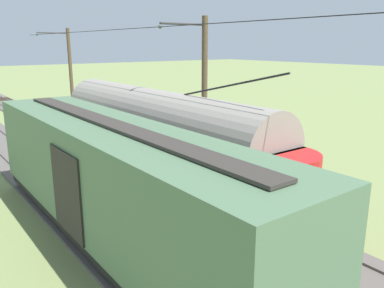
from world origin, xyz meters
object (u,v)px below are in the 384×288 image
catenary_pole_foreground (70,74)px  catenary_pole_mid_near (203,95)px  switch_stand (93,127)px  boxcar_adjacent (113,180)px  vintage_streetcar (157,134)px

catenary_pole_foreground → catenary_pole_mid_near: (0.00, 17.67, 0.00)m
catenary_pole_foreground → switch_stand: (1.12, 6.69, -3.24)m
catenary_pole_foreground → boxcar_adjacent: bearing=72.7°
vintage_streetcar → boxcar_adjacent: vintage_streetcar is taller
boxcar_adjacent → catenary_pole_mid_near: catenary_pole_mid_near is taller
vintage_streetcar → boxcar_adjacent: 6.18m
boxcar_adjacent → switch_stand: boxcar_adjacent is taller
catenary_pole_mid_near → boxcar_adjacent: bearing=30.1°
boxcar_adjacent → catenary_pole_foreground: bearing=-107.3°
vintage_streetcar → catenary_pole_foreground: (-2.38, -17.19, 1.68)m
vintage_streetcar → switch_stand: bearing=-96.9°
catenary_pole_foreground → catenary_pole_mid_near: 17.67m
vintage_streetcar → boxcar_adjacent: bearing=45.2°
boxcar_adjacent → catenary_pole_mid_near: size_ratio=1.98×
boxcar_adjacent → catenary_pole_foreground: (-6.73, -21.58, 1.77)m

